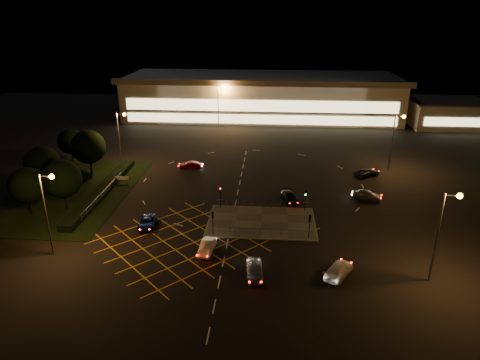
# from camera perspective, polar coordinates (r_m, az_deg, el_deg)

# --- Properties ---
(ground) EXTENTS (180.00, 180.00, 0.00)m
(ground) POSITION_cam_1_polar(r_m,az_deg,el_deg) (59.67, 1.01, -4.70)
(ground) COLOR black
(ground) RESTS_ON ground
(pedestrian_island) EXTENTS (14.00, 9.00, 0.12)m
(pedestrian_island) POSITION_cam_1_polar(r_m,az_deg,el_deg) (57.79, 2.87, -5.58)
(pedestrian_island) COLOR #4C4944
(pedestrian_island) RESTS_ON ground
(grass_verge) EXTENTS (18.00, 30.00, 0.08)m
(grass_verge) POSITION_cam_1_polar(r_m,az_deg,el_deg) (72.05, -21.52, -1.49)
(grass_verge) COLOR black
(grass_verge) RESTS_ON ground
(hedge) EXTENTS (2.00, 26.00, 1.00)m
(hedge) POSITION_cam_1_polar(r_m,az_deg,el_deg) (69.87, -17.87, -1.30)
(hedge) COLOR black
(hedge) RESTS_ON ground
(supermarket) EXTENTS (72.00, 26.50, 10.50)m
(supermarket) POSITION_cam_1_polar(r_m,az_deg,el_deg) (117.34, 2.88, 11.17)
(supermarket) COLOR beige
(supermarket) RESTS_ON ground
(retail_unit_a) EXTENTS (18.80, 14.80, 6.35)m
(retail_unit_a) POSITION_cam_1_polar(r_m,az_deg,el_deg) (117.98, 25.91, 8.07)
(retail_unit_a) COLOR beige
(retail_unit_a) RESTS_ON ground
(streetlight_sw) EXTENTS (1.78, 0.56, 10.03)m
(streetlight_sw) POSITION_cam_1_polar(r_m,az_deg,el_deg) (52.11, -24.25, -2.83)
(streetlight_sw) COLOR slate
(streetlight_sw) RESTS_ON ground
(streetlight_se) EXTENTS (1.78, 0.56, 10.03)m
(streetlight_se) POSITION_cam_1_polar(r_m,az_deg,el_deg) (47.43, 25.53, -5.42)
(streetlight_se) COLOR slate
(streetlight_se) RESTS_ON ground
(streetlight_nw) EXTENTS (1.78, 0.56, 10.03)m
(streetlight_nw) POSITION_cam_1_polar(r_m,az_deg,el_deg) (78.77, -15.61, 6.17)
(streetlight_nw) COLOR slate
(streetlight_nw) RESTS_ON ground
(streetlight_ne) EXTENTS (1.78, 0.56, 10.03)m
(streetlight_ne) POSITION_cam_1_polar(r_m,az_deg,el_deg) (79.01, 20.04, 5.70)
(streetlight_ne) COLOR slate
(streetlight_ne) RESTS_ON ground
(streetlight_far_left) EXTENTS (1.78, 0.56, 10.03)m
(streetlight_far_left) POSITION_cam_1_polar(r_m,az_deg,el_deg) (104.12, -2.70, 10.54)
(streetlight_far_left) COLOR slate
(streetlight_far_left) RESTS_ON ground
(streetlight_far_right) EXTENTS (1.78, 0.56, 10.03)m
(streetlight_far_right) POSITION_cam_1_polar(r_m,az_deg,el_deg) (108.82, 19.18, 9.87)
(streetlight_far_right) COLOR slate
(streetlight_far_right) RESTS_ON ground
(signal_sw) EXTENTS (0.28, 0.30, 3.15)m
(signal_sw) POSITION_cam_1_polar(r_m,az_deg,el_deg) (53.64, -3.65, -5.10)
(signal_sw) COLOR black
(signal_sw) RESTS_ON pedestrian_island
(signal_se) EXTENTS (0.28, 0.30, 3.15)m
(signal_se) POSITION_cam_1_polar(r_m,az_deg,el_deg) (53.40, 9.27, -5.49)
(signal_se) COLOR black
(signal_se) RESTS_ON pedestrian_island
(signal_nw) EXTENTS (0.28, 0.30, 3.15)m
(signal_nw) POSITION_cam_1_polar(r_m,az_deg,el_deg) (60.82, -2.63, -1.74)
(signal_nw) COLOR black
(signal_nw) RESTS_ON pedestrian_island
(signal_ne) EXTENTS (0.28, 0.30, 3.15)m
(signal_ne) POSITION_cam_1_polar(r_m,az_deg,el_deg) (60.61, 8.71, -2.06)
(signal_ne) COLOR black
(signal_ne) RESTS_ON pedestrian_island
(tree_a) EXTENTS (5.04, 5.04, 6.86)m
(tree_a) POSITION_cam_1_polar(r_m,az_deg,el_deg) (64.99, -26.52, -0.66)
(tree_a) COLOR black
(tree_a) RESTS_ON ground
(tree_b) EXTENTS (5.40, 5.40, 7.35)m
(tree_b) POSITION_cam_1_polar(r_m,az_deg,el_deg) (72.35, -24.87, 2.00)
(tree_b) COLOR black
(tree_b) RESTS_ON ground
(tree_c) EXTENTS (5.76, 5.76, 7.84)m
(tree_c) POSITION_cam_1_polar(r_m,az_deg,el_deg) (77.27, -19.56, 4.18)
(tree_c) COLOR black
(tree_c) RESTS_ON ground
(tree_d) EXTENTS (4.68, 4.68, 6.37)m
(tree_d) POSITION_cam_1_polar(r_m,az_deg,el_deg) (85.24, -21.64, 4.79)
(tree_d) COLOR black
(tree_d) RESTS_ON ground
(tree_e) EXTENTS (5.40, 5.40, 7.35)m
(tree_e) POSITION_cam_1_polar(r_m,az_deg,el_deg) (64.59, -22.66, 0.14)
(tree_e) COLOR black
(tree_e) RESTS_ON ground
(car_near_silver) EXTENTS (2.15, 4.55, 1.50)m
(car_near_silver) POSITION_cam_1_polar(r_m,az_deg,el_deg) (46.54, 1.95, -11.89)
(car_near_silver) COLOR #BABCC2
(car_near_silver) RESTS_ON ground
(car_queue_white) EXTENTS (1.83, 4.14, 1.32)m
(car_queue_white) POSITION_cam_1_polar(r_m,az_deg,el_deg) (50.91, -4.44, -8.87)
(car_queue_white) COLOR white
(car_queue_white) RESTS_ON ground
(car_left_blue) EXTENTS (2.58, 4.66, 1.23)m
(car_left_blue) POSITION_cam_1_polar(r_m,az_deg,el_deg) (57.63, -12.27, -5.55)
(car_left_blue) COLOR #0C1C4B
(car_left_blue) RESTS_ON ground
(car_far_dkgrey) EXTENTS (3.03, 5.00, 1.36)m
(car_far_dkgrey) POSITION_cam_1_polar(r_m,az_deg,el_deg) (63.98, 6.62, -2.30)
(car_far_dkgrey) COLOR black
(car_far_dkgrey) RESTS_ON ground
(car_right_silver) EXTENTS (4.51, 2.79, 1.43)m
(car_right_silver) POSITION_cam_1_polar(r_m,az_deg,el_deg) (67.18, 16.54, -1.86)
(car_right_silver) COLOR #A7AAAF
(car_right_silver) RESTS_ON ground
(car_circ_red) EXTENTS (3.96, 1.68, 1.27)m
(car_circ_red) POSITION_cam_1_polar(r_m,az_deg,el_deg) (77.48, -6.60, 1.98)
(car_circ_red) COLOR maroon
(car_circ_red) RESTS_ON ground
(car_east_grey) EXTENTS (4.98, 4.32, 1.27)m
(car_east_grey) POSITION_cam_1_polar(r_m,az_deg,el_deg) (76.62, 16.60, 0.97)
(car_east_grey) COLOR black
(car_east_grey) RESTS_ON ground
(car_approach_white) EXTENTS (4.06, 5.02, 1.37)m
(car_approach_white) POSITION_cam_1_polar(r_m,az_deg,el_deg) (47.84, 13.01, -11.58)
(car_approach_white) COLOR silver
(car_approach_white) RESTS_ON ground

